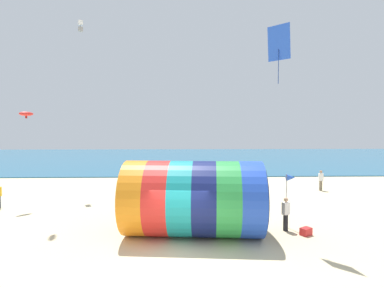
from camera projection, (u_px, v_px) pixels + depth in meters
name	position (u px, v px, depth m)	size (l,w,h in m)	color
ground_plane	(178.00, 257.00, 11.91)	(120.00, 120.00, 0.00)	beige
sea	(182.00, 158.00, 51.06)	(120.00, 40.00, 0.10)	#236084
giant_inflatable_tube	(194.00, 198.00, 14.27)	(6.79, 4.13, 3.57)	orange
kite_handler	(286.00, 214.00, 14.92)	(0.42, 0.36, 1.68)	black
kite_blue_diamond	(279.00, 43.00, 14.05)	(0.93, 0.90, 2.72)	blue
kite_red_parafoil	(26.00, 114.00, 19.63)	(0.88, 0.89, 0.47)	red
kite_white_box	(80.00, 26.00, 24.13)	(0.44, 0.44, 0.91)	white
bystander_mid_beach	(321.00, 180.00, 24.52)	(0.40, 0.28, 1.67)	#726651
beach_flag	(290.00, 180.00, 15.37)	(0.47, 0.36, 2.77)	silver
cooler_box	(306.00, 231.00, 14.33)	(0.52, 0.36, 0.36)	red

